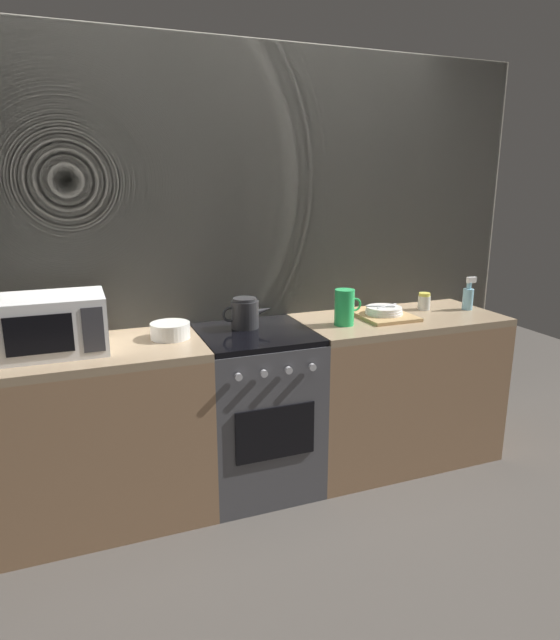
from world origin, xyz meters
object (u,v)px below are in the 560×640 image
stove_unit (256,410)px  microwave (54,324)px  kettle (245,313)px  dish_pile (383,313)px  pitcher (345,307)px  spray_bottle (468,297)px  spice_jar (424,301)px  mixing_bowl (170,330)px

stove_unit → microwave: 1.14m
kettle → dish_pile: kettle is taller
pitcher → dish_pile: (0.30, 0.08, -0.08)m
dish_pile → spray_bottle: bearing=-2.7°
stove_unit → pitcher: size_ratio=4.50×
dish_pile → spray_bottle: size_ratio=1.97×
microwave → spray_bottle: bearing=0.2°
spice_jar → spray_bottle: size_ratio=0.52×
microwave → kettle: bearing=5.4°
microwave → pitcher: (1.49, -0.05, -0.03)m
spray_bottle → mixing_bowl: bearing=179.0°
spice_jar → microwave: bearing=-177.2°
stove_unit → spice_jar: 1.25m
microwave → spray_bottle: microwave is taller
spice_jar → kettle: bearing=-179.4°
stove_unit → spray_bottle: 1.49m
stove_unit → kettle: 0.54m
dish_pile → spice_jar: (0.34, 0.07, 0.03)m
mixing_bowl → spray_bottle: spray_bottle is taller
mixing_bowl → dish_pile: mixing_bowl is taller
stove_unit → spice_jar: spice_jar is taller
pitcher → spray_bottle: spray_bottle is taller
stove_unit → mixing_bowl: 0.66m
dish_pile → mixing_bowl: bearing=179.8°
pitcher → dish_pile: 0.32m
pitcher → spray_bottle: 0.89m
kettle → mixing_bowl: size_ratio=1.42×
stove_unit → mixing_bowl: (-0.44, 0.04, 0.49)m
stove_unit → spray_bottle: size_ratio=4.43×
stove_unit → kettle: size_ratio=3.16×
microwave → pitcher: microwave is taller
pitcher → spice_jar: pitcher is taller
kettle → mixing_bowl: bearing=-172.9°
microwave → mixing_bowl: (0.54, 0.04, -0.10)m
mixing_bowl → pitcher: size_ratio=1.00×
microwave → dish_pile: bearing=1.1°
microwave → kettle: microwave is taller
spice_jar → spray_bottle: (0.25, -0.10, 0.03)m
spice_jar → spray_bottle: spray_bottle is taller
mixing_bowl → pitcher: 0.95m
microwave → spray_bottle: size_ratio=2.27×
stove_unit → pitcher: pitcher is taller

